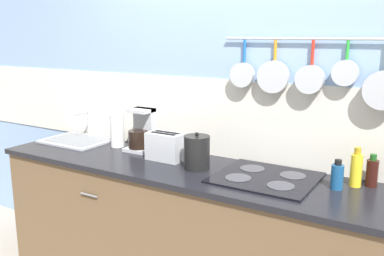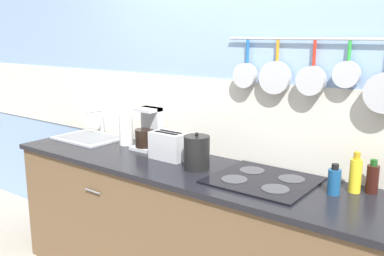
{
  "view_description": "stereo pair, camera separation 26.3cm",
  "coord_description": "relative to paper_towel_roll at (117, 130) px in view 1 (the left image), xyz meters",
  "views": [
    {
      "loc": [
        1.12,
        -2.2,
        1.75
      ],
      "look_at": [
        -0.22,
        0.0,
        1.18
      ],
      "focal_mm": 40.0,
      "sensor_mm": 36.0,
      "label": 1
    },
    {
      "loc": [
        1.33,
        -2.05,
        1.75
      ],
      "look_at": [
        -0.22,
        0.0,
        1.18
      ],
      "focal_mm": 40.0,
      "sensor_mm": 36.0,
      "label": 2
    }
  ],
  "objects": [
    {
      "name": "wall_back",
      "position": [
        0.97,
        0.2,
        0.24
      ],
      "size": [
        7.2,
        0.15,
        2.6
      ],
      "color": "#84A3CC",
      "rests_on": "ground_plane"
    },
    {
      "name": "cabinet_base",
      "position": [
        0.97,
        -0.17,
        -0.6
      ],
      "size": [
        3.23,
        0.62,
        0.89
      ],
      "color": "brown",
      "rests_on": "ground_plane"
    },
    {
      "name": "countertop",
      "position": [
        0.97,
        -0.17,
        -0.14
      ],
      "size": [
        3.27,
        0.65,
        0.03
      ],
      "color": "black",
      "rests_on": "cabinet_base"
    },
    {
      "name": "sink_basin",
      "position": [
        -0.37,
        -0.05,
        -0.1
      ],
      "size": [
        0.5,
        0.38,
        0.23
      ],
      "color": "#B7BABF",
      "rests_on": "countertop"
    },
    {
      "name": "paper_towel_roll",
      "position": [
        0.0,
        0.0,
        0.0
      ],
      "size": [
        0.1,
        0.1,
        0.24
      ],
      "color": "white",
      "rests_on": "countertop"
    },
    {
      "name": "coffee_maker",
      "position": [
        0.22,
        0.02,
        0.0
      ],
      "size": [
        0.18,
        0.19,
        0.3
      ],
      "color": "#B7BABF",
      "rests_on": "countertop"
    },
    {
      "name": "toaster",
      "position": [
        0.51,
        -0.1,
        -0.03
      ],
      "size": [
        0.26,
        0.14,
        0.19
      ],
      "color": "#B7BABF",
      "rests_on": "countertop"
    },
    {
      "name": "kettle",
      "position": [
        0.78,
        -0.16,
        -0.02
      ],
      "size": [
        0.16,
        0.16,
        0.24
      ],
      "color": "black",
      "rests_on": "countertop"
    },
    {
      "name": "cooktop",
      "position": [
        1.22,
        -0.12,
        -0.12
      ],
      "size": [
        0.57,
        0.51,
        0.01
      ],
      "color": "black",
      "rests_on": "countertop"
    },
    {
      "name": "bottle_dish_soap",
      "position": [
        1.62,
        -0.07,
        -0.05
      ],
      "size": [
        0.07,
        0.07,
        0.17
      ],
      "color": "navy",
      "rests_on": "countertop"
    },
    {
      "name": "bottle_cooking_wine",
      "position": [
        1.7,
        0.02,
        -0.02
      ],
      "size": [
        0.06,
        0.06,
        0.22
      ],
      "color": "yellow",
      "rests_on": "countertop"
    },
    {
      "name": "bottle_vinegar",
      "position": [
        1.77,
        0.07,
        -0.04
      ],
      "size": [
        0.06,
        0.06,
        0.18
      ],
      "color": "#33140F",
      "rests_on": "countertop"
    }
  ]
}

